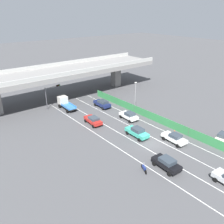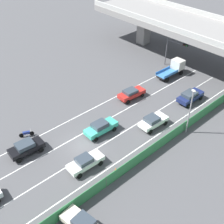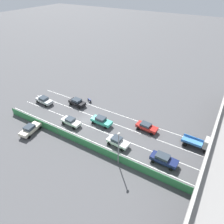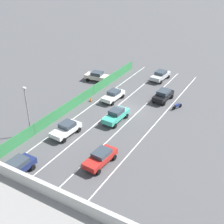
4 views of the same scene
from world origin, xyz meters
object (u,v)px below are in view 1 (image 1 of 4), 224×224
car_taxi_teal (137,132)px  traffic_light (51,92)px  car_sedan_black (167,163)px  street_lamp (135,94)px  car_sedan_white (129,116)px  motorcycle (144,168)px  traffic_cone (175,131)px  car_hatchback_white (174,138)px  car_sedan_navy (102,103)px  flatbed_truck_blue (65,103)px  parked_sedan_cream (223,138)px  car_sedan_red (93,120)px

car_taxi_teal → traffic_light: traffic_light is taller
car_sedan_black → traffic_light: traffic_light is taller
car_sedan_black → street_lamp: 20.92m
car_sedan_white → traffic_light: bearing=119.9°
motorcycle → traffic_cone: bearing=19.3°
car_hatchback_white → car_sedan_navy: size_ratio=0.97×
flatbed_truck_blue → parked_sedan_cream: (13.01, -30.32, -0.35)m
flatbed_truck_blue → motorcycle: bearing=-95.7°
car_sedan_white → street_lamp: street_lamp is taller
motorcycle → parked_sedan_cream: size_ratio=0.38×
traffic_light → parked_sedan_cream: bearing=-65.2°
car_sedan_black → flatbed_truck_blue: flatbed_truck_blue is taller
flatbed_truck_blue → street_lamp: (10.93, -11.35, 2.80)m
traffic_cone → car_sedan_navy: bearing=98.8°
flatbed_truck_blue → motorcycle: flatbed_truck_blue is taller
street_lamp → traffic_light: bearing=133.9°
car_sedan_red → traffic_cone: (9.45, -12.16, -0.59)m
car_sedan_black → traffic_cone: 11.28m
flatbed_truck_blue → motorcycle: (-2.73, -27.40, -0.82)m
car_hatchback_white → car_sedan_red: (-6.58, 14.27, 0.01)m
motorcycle → traffic_light: bearing=88.5°
car_sedan_white → traffic_cone: (2.61, -9.38, -0.59)m
car_sedan_white → parked_sedan_cream: 17.69m
car_taxi_teal → motorcycle: bearing=-128.6°
car_sedan_black → traffic_cone: bearing=31.8°
car_hatchback_white → street_lamp: street_lamp is taller
motorcycle → car_hatchback_white: bearing=13.3°
car_sedan_white → traffic_cone: bearing=-74.5°
motorcycle → car_taxi_teal: bearing=51.4°
traffic_cone → car_sedan_white: bearing=105.5°
car_sedan_red → car_sedan_white: 7.39m
motorcycle → flatbed_truck_blue: bearing=84.3°
street_lamp → car_sedan_red: bearing=177.5°
car_sedan_navy → traffic_cone: size_ratio=7.24×
parked_sedan_cream → traffic_cone: 8.03m
street_lamp → flatbed_truck_blue: bearing=133.9°
car_sedan_white → flatbed_truck_blue: size_ratio=0.79×
parked_sedan_cream → traffic_cone: size_ratio=7.50×
car_sedan_black → flatbed_truck_blue: (-0.10, 28.97, 0.35)m
car_hatchback_white → parked_sedan_cream: bearing=-39.9°
car_taxi_teal → street_lamp: (7.58, 8.45, 3.14)m
traffic_light → traffic_cone: (11.66, -25.10, -3.35)m
car_sedan_red → parked_sedan_cream: (12.77, -19.45, 0.05)m
parked_sedan_cream → car_sedan_black: bearing=174.0°
car_hatchback_white → car_sedan_white: 11.49m
parked_sedan_cream → traffic_light: bearing=114.8°
street_lamp → car_taxi_teal: bearing=-131.9°
street_lamp → traffic_cone: size_ratio=10.49×
car_taxi_teal → flatbed_truck_blue: flatbed_truck_blue is taller
car_sedan_navy → car_sedan_white: car_sedan_navy is taller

